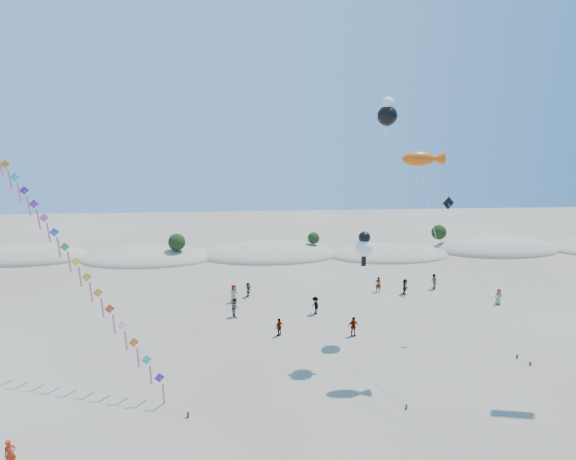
{
  "coord_description": "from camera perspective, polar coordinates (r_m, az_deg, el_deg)",
  "views": [
    {
      "loc": [
        -2.27,
        -17.61,
        17.05
      ],
      "look_at": [
        0.14,
        14.0,
        10.21
      ],
      "focal_mm": 30.0,
      "sensor_mm": 36.0,
      "label": 1
    }
  ],
  "objects": [
    {
      "name": "kite_train",
      "position": [
        39.31,
        -28.67,
        3.84
      ],
      "size": [
        23.34,
        17.81,
        23.89
      ],
      "color": "#3F2D1E",
      "rests_on": "ground"
    },
    {
      "name": "beachgoers",
      "position": [
        47.2,
        5.55,
        -7.98
      ],
      "size": [
        26.76,
        11.67,
        1.77
      ],
      "color": "slate",
      "rests_on": "ground"
    },
    {
      "name": "dune_ridge",
      "position": [
        65.08,
        -1.27,
        -2.9
      ],
      "size": [
        145.3,
        11.49,
        5.57
      ],
      "color": "#9C9073",
      "rests_on": "ground"
    },
    {
      "name": "dark_kite",
      "position": [
        40.79,
        20.12,
        -0.89
      ],
      "size": [
        4.36,
        5.83,
        11.51
      ],
      "color": "#3F2D1E",
      "rests_on": "ground"
    },
    {
      "name": "flyer_foreground",
      "position": [
        30.38,
        -30.06,
        -22.01
      ],
      "size": [
        0.65,
        0.67,
        1.55
      ],
      "primitive_type": "imported",
      "rotation": [
        0.0,
        0.0,
        0.84
      ],
      "color": "#B5290E",
      "rests_on": "ground"
    },
    {
      "name": "cartoon_kite_low",
      "position": [
        38.75,
        9.02,
        -1.86
      ],
      "size": [
        1.42,
        11.33,
        8.92
      ],
      "color": "#3F2D1E",
      "rests_on": "ground"
    },
    {
      "name": "fish_kite",
      "position": [
        34.44,
        15.73,
        8.06
      ],
      "size": [
        2.87,
        12.16,
        15.39
      ],
      "color": "#3F2D1E",
      "rests_on": "ground"
    },
    {
      "name": "cartoon_kite_high",
      "position": [
        37.27,
        11.72,
        13.33
      ],
      "size": [
        11.0,
        5.95,
        19.19
      ],
      "color": "#3F2D1E",
      "rests_on": "ground"
    }
  ]
}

